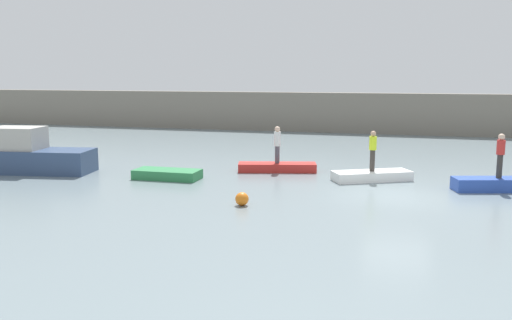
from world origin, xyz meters
TOP-DOWN VIEW (x-y plane):
  - ground_plane at (0.00, 0.00)m, footprint 120.00×120.00m
  - embankment_wall at (0.00, 22.54)m, footprint 80.00×1.20m
  - motorboat at (-17.27, 0.62)m, footprint 6.57×2.94m
  - rowboat_green at (-9.99, 0.90)m, footprint 2.94×1.29m
  - rowboat_red at (-5.69, 4.00)m, footprint 3.84×1.88m
  - rowboat_white at (-1.18, 2.98)m, footprint 3.56×2.61m
  - rowboat_blue at (3.83, 2.20)m, footprint 3.66×1.88m
  - person_red_shirt at (3.83, 2.20)m, footprint 0.32×0.32m
  - person_white_shirt at (-5.69, 4.00)m, footprint 0.32×0.32m
  - person_hiviz_shirt at (-1.18, 2.98)m, footprint 0.32×0.32m
  - mooring_buoy at (-5.31, -2.92)m, footprint 0.48×0.48m

SIDE VIEW (x-z plane):
  - ground_plane at x=0.00m, z-range 0.00..0.00m
  - rowboat_red at x=-5.69m, z-range 0.00..0.41m
  - rowboat_green at x=-9.99m, z-range 0.00..0.42m
  - rowboat_white at x=-1.18m, z-range 0.00..0.42m
  - mooring_buoy at x=-5.31m, z-range 0.00..0.48m
  - rowboat_blue at x=3.83m, z-range 0.00..0.52m
  - motorboat at x=-17.27m, z-range -0.28..1.87m
  - person_white_shirt at x=-5.69m, z-range 0.52..2.29m
  - person_hiviz_shirt at x=-1.18m, z-range 0.52..2.30m
  - person_red_shirt at x=3.83m, z-range 0.64..2.42m
  - embankment_wall at x=0.00m, z-range 0.00..3.16m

